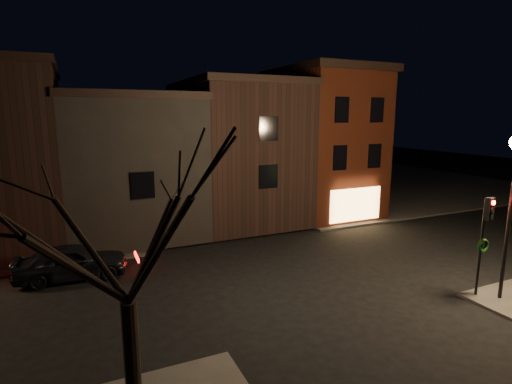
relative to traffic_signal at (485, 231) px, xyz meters
The scene contains 8 objects.
ground 8.34m from the traffic_signal, 135.48° to the left, with size 120.00×120.00×0.00m, color black.
sidewalk_far_right 29.42m from the traffic_signal, 60.55° to the left, with size 30.00×30.00×0.12m, color #2D2B28.
corner_building 15.39m from the traffic_signal, 80.90° to the left, with size 6.50×8.50×10.50m.
row_building_a 16.65m from the traffic_signal, 104.37° to the left, with size 7.30×10.30×9.40m.
row_building_b 19.68m from the traffic_signal, 125.34° to the left, with size 7.80×10.30×8.40m.
traffic_signal is the anchor object (origin of this frame).
bare_tree_left 13.93m from the traffic_signal, behind, with size 5.60×5.60×7.50m.
parked_car_a 17.52m from the traffic_signal, 149.05° to the left, with size 1.91×4.74×1.61m, color black.
Camera 1 is at (-8.80, -15.50, 7.27)m, focal length 28.00 mm.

